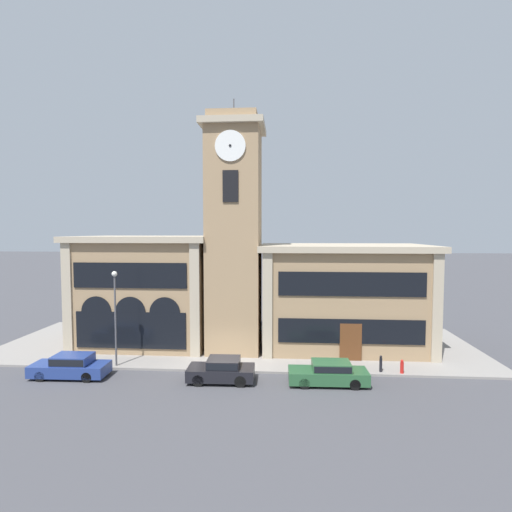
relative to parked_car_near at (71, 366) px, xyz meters
The scene contains 11 objects.
ground_plane 9.71m from the parked_car_near, ahead, with size 300.00×300.00×0.00m, color #424247.
sidewalk_kerb 12.34m from the parked_car_near, 39.11° to the left, with size 37.16×12.51×0.15m.
clock_tower 13.99m from the parked_car_near, 32.75° to the left, with size 4.59×4.59×18.91m.
town_hall_left_wing 9.15m from the parked_car_near, 74.59° to the left, with size 10.87×8.52×8.78m.
town_hall_right_wing 19.99m from the parked_car_near, 24.23° to the left, with size 13.03×8.52×8.11m.
parked_car_near is the anchor object (origin of this frame).
parked_car_mid 9.57m from the parked_car_near, ahead, with size 4.08×1.97×1.43m.
parked_car_far 16.03m from the parked_car_near, ahead, with size 4.74×1.83×1.39m.
street_lamp 4.53m from the parked_car_near, 42.58° to the left, with size 0.36×0.36×6.38m.
bollard 19.65m from the parked_car_near, ahead, with size 0.18×0.18×1.06m.
fire_hydrant 20.91m from the parked_car_near, ahead, with size 0.22×0.22×0.87m.
Camera 1 is at (3.82, -25.14, 9.14)m, focal length 28.00 mm.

